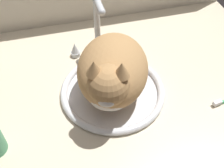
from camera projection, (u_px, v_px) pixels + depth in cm
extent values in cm
cube|color=beige|center=(110.00, 89.00, 86.00)|extent=(113.48, 71.75, 3.00)
torus|color=white|center=(112.00, 91.00, 82.02)|extent=(31.25, 31.25, 2.11)
cylinder|color=white|center=(112.00, 92.00, 82.58)|extent=(28.08, 28.08, 0.60)
cylinder|color=silver|center=(98.00, 49.00, 94.60)|extent=(4.00, 4.00, 2.61)
cylinder|color=silver|center=(96.00, 24.00, 86.93)|extent=(2.00, 2.00, 18.17)
cylinder|color=silver|center=(98.00, 5.00, 77.73)|extent=(2.00, 7.65, 2.00)
sphere|color=silver|center=(101.00, 12.00, 75.23)|extent=(2.10, 2.10, 2.10)
cylinder|color=silver|center=(76.00, 54.00, 93.65)|extent=(3.20, 3.20, 1.60)
cone|color=silver|center=(75.00, 48.00, 91.72)|extent=(2.88, 2.88, 3.63)
cylinder|color=silver|center=(119.00, 46.00, 96.29)|extent=(3.20, 3.20, 1.60)
cone|color=silver|center=(119.00, 40.00, 94.36)|extent=(2.88, 2.88, 3.63)
ellipsoid|color=tan|center=(112.00, 69.00, 75.42)|extent=(27.08, 30.73, 15.77)
sphere|color=tan|center=(108.00, 85.00, 65.05)|extent=(10.34, 10.34, 10.34)
cone|color=tan|center=(122.00, 69.00, 60.76)|extent=(3.93, 3.93, 3.88)
cone|color=tan|center=(94.00, 68.00, 61.14)|extent=(3.93, 3.93, 3.88)
ellipsoid|color=silver|center=(106.00, 101.00, 63.21)|extent=(5.14, 4.39, 3.31)
ellipsoid|color=silver|center=(109.00, 96.00, 69.98)|extent=(12.54, 10.39, 8.68)
cylinder|color=tan|center=(116.00, 52.00, 89.75)|extent=(6.71, 11.34, 3.20)
cube|color=white|center=(217.00, 103.00, 78.87)|extent=(2.75, 1.56, 1.20)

